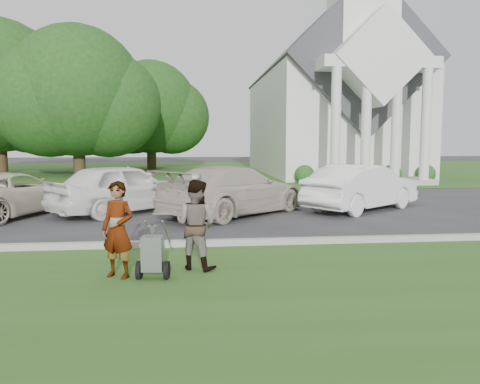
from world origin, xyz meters
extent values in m
plane|color=#333335|center=(0.00, 0.00, 0.00)|extent=(120.00, 120.00, 0.00)
cube|color=#2F551D|center=(0.00, -3.00, 0.01)|extent=(80.00, 7.00, 0.01)
cube|color=#2F551D|center=(0.00, 27.00, 0.01)|extent=(80.00, 30.00, 0.01)
cube|color=#9E9E93|center=(0.00, 0.55, 0.07)|extent=(80.00, 0.18, 0.15)
cube|color=white|center=(9.00, 24.00, 3.50)|extent=(9.00, 16.00, 7.00)
cube|color=#38383D|center=(9.00, 24.00, 7.00)|extent=(9.19, 17.00, 9.19)
cube|color=#9E9E93|center=(9.00, 14.80, 0.15)|extent=(6.20, 2.60, 0.30)
cylinder|color=white|center=(6.60, 13.80, 3.00)|extent=(0.50, 0.50, 6.00)
cylinder|color=white|center=(8.20, 13.80, 3.00)|extent=(0.50, 0.50, 6.00)
cylinder|color=white|center=(9.80, 13.80, 3.00)|extent=(0.50, 0.50, 6.00)
cylinder|color=white|center=(11.40, 13.80, 3.00)|extent=(0.50, 0.50, 6.00)
cube|color=white|center=(9.00, 14.60, 6.30)|extent=(6.20, 2.00, 0.60)
cube|color=white|center=(9.00, 14.60, 6.60)|extent=(5.09, 2.20, 5.09)
sphere|color=#1E4C19|center=(5.50, 15.70, 0.45)|extent=(1.10, 1.10, 1.10)
sphere|color=#1E4C19|center=(7.50, 15.70, 0.45)|extent=(1.10, 1.10, 1.10)
sphere|color=#1E4C19|center=(10.50, 15.70, 0.45)|extent=(1.10, 1.10, 1.10)
sphere|color=#1E4C19|center=(12.50, 15.70, 0.45)|extent=(1.10, 1.10, 1.10)
cylinder|color=#332316|center=(-8.00, 22.00, 1.60)|extent=(0.76, 0.76, 3.20)
sphere|color=#184214|center=(-8.00, 22.00, 5.51)|extent=(8.40, 8.40, 8.40)
sphere|color=#184214|center=(-6.11, 22.30, 4.67)|extent=(6.89, 6.89, 6.89)
sphere|color=#184214|center=(-9.68, 21.70, 4.88)|extent=(7.22, 7.22, 7.22)
cylinder|color=#332316|center=(-14.00, 25.00, 1.80)|extent=(0.76, 0.76, 3.60)
sphere|color=#184214|center=(-11.93, 25.30, 5.21)|extent=(7.54, 7.54, 7.54)
cylinder|color=#332316|center=(-4.00, 30.00, 1.50)|extent=(0.76, 0.76, 3.00)
sphere|color=#184214|center=(-4.00, 30.00, 5.09)|extent=(7.60, 7.60, 7.60)
sphere|color=#184214|center=(-2.29, 30.30, 4.33)|extent=(6.23, 6.23, 6.23)
sphere|color=#184214|center=(-5.52, 29.70, 4.52)|extent=(6.54, 6.54, 6.54)
cylinder|color=black|center=(-1.60, -1.78, 0.16)|extent=(0.11, 0.32, 0.31)
cylinder|color=black|center=(-1.14, -1.83, 0.16)|extent=(0.11, 0.32, 0.31)
cylinder|color=#2D2D33|center=(-1.37, -1.81, 0.16)|extent=(0.52, 0.10, 0.04)
cube|color=gray|center=(-1.37, -1.81, 0.44)|extent=(0.38, 0.32, 0.57)
cone|color=gray|center=(-1.37, -1.81, 0.82)|extent=(0.20, 0.20, 0.17)
cylinder|color=#2D2D33|center=(-1.37, -1.81, 0.91)|extent=(0.04, 0.04, 0.06)
cylinder|color=gray|center=(-1.45, -1.29, 0.70)|extent=(0.12, 0.77, 0.55)
cylinder|color=gray|center=(-1.16, -1.33, 0.70)|extent=(0.12, 0.77, 0.55)
cylinder|color=gray|center=(-1.26, -0.94, 0.96)|extent=(0.33, 0.07, 0.03)
imported|color=#999999|center=(-1.95, -1.66, 0.81)|extent=(0.70, 0.61, 1.62)
imported|color=#999999|center=(-0.65, -1.26, 0.80)|extent=(0.98, 0.91, 1.60)
cylinder|color=gray|center=(-2.17, 0.18, 0.55)|extent=(0.04, 0.04, 1.11)
cube|color=#2D2D33|center=(-2.17, 0.18, 1.18)|extent=(0.09, 0.06, 0.17)
cylinder|color=gray|center=(-2.17, 0.18, 1.26)|extent=(0.08, 0.08, 0.03)
imported|color=beige|center=(-6.30, 5.56, 0.67)|extent=(3.81, 5.33, 1.35)
imported|color=white|center=(-2.91, 5.68, 0.80)|extent=(4.79, 4.56, 1.61)
imported|color=beige|center=(0.59, 4.93, 0.77)|extent=(5.35, 5.22, 1.54)
imported|color=white|center=(4.94, 5.51, 0.76)|extent=(4.70, 4.06, 1.53)
camera|label=1|loc=(-0.71, -9.51, 2.29)|focal=35.00mm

